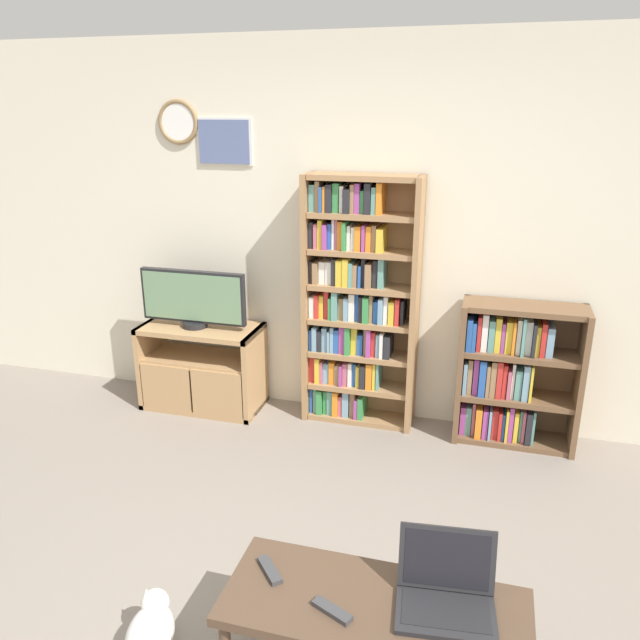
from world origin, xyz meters
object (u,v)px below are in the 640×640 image
(bookshelf_short, at_px, (510,375))
(cat, at_px, (151,632))
(tv_stand, at_px, (202,367))
(remote_near_laptop, at_px, (332,611))
(television, at_px, (193,299))
(coffee_table, at_px, (374,613))
(remote_far_from_laptop, at_px, (270,570))
(laptop, at_px, (446,590))
(bookshelf_tall, at_px, (355,304))

(bookshelf_short, bearing_deg, cat, -121.73)
(tv_stand, relative_size, bookshelf_short, 0.91)
(cat, bearing_deg, remote_near_laptop, -7.26)
(television, height_order, remote_near_laptop, television)
(coffee_table, height_order, remote_near_laptop, remote_near_laptop)
(bookshelf_short, bearing_deg, remote_far_from_laptop, -113.64)
(coffee_table, bearing_deg, laptop, 14.77)
(remote_near_laptop, relative_size, remote_far_from_laptop, 1.10)
(remote_near_laptop, bearing_deg, coffee_table, -34.00)
(bookshelf_short, relative_size, cat, 2.10)
(bookshelf_tall, xyz_separation_m, cat, (-0.33, -2.26, -0.74))
(television, bearing_deg, tv_stand, 10.15)
(television, bearing_deg, remote_far_from_laptop, -56.94)
(cat, bearing_deg, television, 103.15)
(laptop, bearing_deg, remote_far_from_laptop, 175.29)
(coffee_table, bearing_deg, remote_far_from_laptop, 173.53)
(coffee_table, distance_m, remote_near_laptop, 0.17)
(laptop, relative_size, remote_far_from_laptop, 2.58)
(television, relative_size, remote_far_from_laptop, 5.29)
(tv_stand, xyz_separation_m, cat, (0.80, -2.14, -0.20))
(television, bearing_deg, laptop, -44.98)
(bookshelf_tall, relative_size, bookshelf_short, 1.81)
(tv_stand, distance_m, remote_near_laptop, 2.63)
(remote_far_from_laptop, height_order, cat, remote_far_from_laptop)
(remote_near_laptop, bearing_deg, bookshelf_tall, 34.87)
(bookshelf_short, xyz_separation_m, remote_far_from_laptop, (-0.92, -2.09, -0.05))
(tv_stand, xyz_separation_m, bookshelf_tall, (1.13, 0.13, 0.55))
(remote_near_laptop, bearing_deg, television, 60.88)
(bookshelf_tall, height_order, cat, bookshelf_tall)
(remote_near_laptop, bearing_deg, bookshelf_short, 8.43)
(bookshelf_tall, distance_m, cat, 2.40)
(remote_near_laptop, bearing_deg, laptop, -44.42)
(bookshelf_short, xyz_separation_m, remote_near_laptop, (-0.63, -2.23, -0.05))
(remote_near_laptop, xyz_separation_m, cat, (-0.75, -0.01, -0.30))
(coffee_table, bearing_deg, bookshelf_tall, 104.62)
(bookshelf_short, xyz_separation_m, coffee_table, (-0.49, -2.14, -0.11))
(bookshelf_tall, height_order, remote_far_from_laptop, bookshelf_tall)
(television, bearing_deg, bookshelf_short, 2.81)
(television, bearing_deg, cat, -68.84)
(coffee_table, relative_size, laptop, 2.95)
(television, xyz_separation_m, laptop, (1.97, -1.97, -0.37))
(bookshelf_tall, distance_m, laptop, 2.28)
(tv_stand, bearing_deg, remote_near_laptop, -53.90)
(tv_stand, relative_size, coffee_table, 0.77)
(bookshelf_tall, height_order, bookshelf_short, bookshelf_tall)
(bookshelf_short, height_order, cat, bookshelf_short)
(coffee_table, height_order, remote_far_from_laptop, remote_far_from_laptop)
(tv_stand, height_order, remote_far_from_laptop, tv_stand)
(laptop, xyz_separation_m, remote_near_laptop, (-0.39, -0.15, -0.05))
(remote_far_from_laptop, bearing_deg, bookshelf_short, 24.60)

